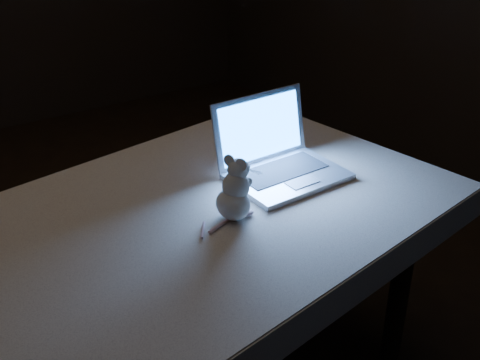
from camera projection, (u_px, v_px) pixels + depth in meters
floor at (110, 324)px, 2.64m from camera, size 5.00×5.00×0.00m
table at (205, 309)px, 2.12m from camera, size 1.65×1.20×0.81m
tablecloth at (223, 216)px, 1.99m from camera, size 1.64×1.11×0.12m
laptop at (289, 145)px, 2.04m from camera, size 0.40×0.35×0.26m
plush_mouse at (233, 189)px, 1.83m from camera, size 0.17×0.17×0.20m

